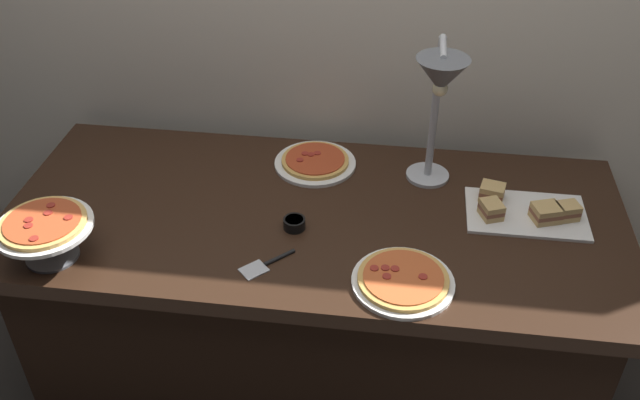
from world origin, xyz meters
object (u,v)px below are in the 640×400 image
at_px(pizza_plate_front, 403,280).
at_px(pizza_plate_raised_stand, 44,228).
at_px(heat_lamp, 439,88).
at_px(serving_spatula, 266,264).
at_px(sandwich_platter, 525,210).
at_px(pizza_plate_center, 315,162).
at_px(sauce_cup_near, 294,223).

relative_size(pizza_plate_front, pizza_plate_raised_stand, 1.04).
relative_size(heat_lamp, serving_spatula, 3.41).
xyz_separation_m(pizza_plate_raised_stand, sandwich_platter, (1.34, 0.37, -0.08)).
distance_m(pizza_plate_front, serving_spatula, 0.38).
bearing_deg(sandwich_platter, serving_spatula, -156.08).
bearing_deg(pizza_plate_raised_stand, pizza_plate_front, 1.15).
relative_size(pizza_plate_raised_stand, serving_spatula, 1.83).
xyz_separation_m(sandwich_platter, serving_spatula, (-0.73, -0.33, -0.02)).
distance_m(sandwich_platter, serving_spatula, 0.80).
xyz_separation_m(pizza_plate_front, sandwich_platter, (0.35, 0.35, 0.01)).
height_order(heat_lamp, pizza_plate_front, heat_lamp).
bearing_deg(pizza_plate_center, sandwich_platter, -15.93).
relative_size(sandwich_platter, sauce_cup_near, 5.46).
distance_m(pizza_plate_front, pizza_plate_center, 0.63).
height_order(heat_lamp, pizza_plate_raised_stand, heat_lamp).
relative_size(sauce_cup_near, serving_spatula, 0.45).
bearing_deg(sauce_cup_near, heat_lamp, 27.59).
bearing_deg(pizza_plate_center, pizza_plate_raised_stand, -139.92).
xyz_separation_m(heat_lamp, serving_spatula, (-0.44, -0.38, -0.38)).
distance_m(heat_lamp, pizza_plate_raised_stand, 1.16).
xyz_separation_m(heat_lamp, sauce_cup_near, (-0.39, -0.20, -0.37)).
height_order(pizza_plate_front, sandwich_platter, sandwich_platter).
xyz_separation_m(pizza_plate_raised_stand, serving_spatula, (0.60, 0.05, -0.10)).
bearing_deg(sauce_cup_near, pizza_plate_front, -31.28).
height_order(heat_lamp, pizza_plate_center, heat_lamp).
distance_m(sandwich_platter, sauce_cup_near, 0.70).
distance_m(pizza_plate_center, sandwich_platter, 0.70).
bearing_deg(serving_spatula, sauce_cup_near, 73.52).
height_order(pizza_plate_front, pizza_plate_raised_stand, pizza_plate_raised_stand).
height_order(pizza_plate_front, pizza_plate_center, same).
distance_m(pizza_plate_center, pizza_plate_raised_stand, 0.88).
relative_size(heat_lamp, sauce_cup_near, 7.53).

